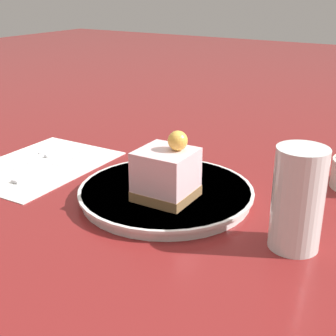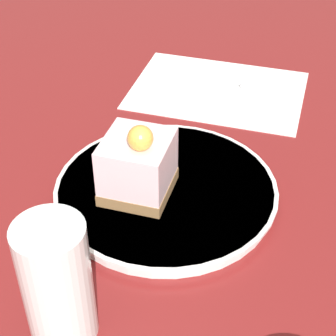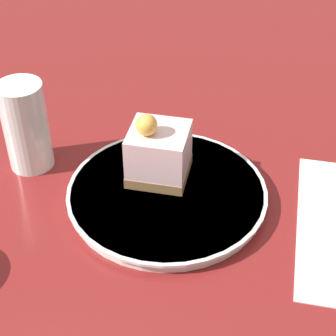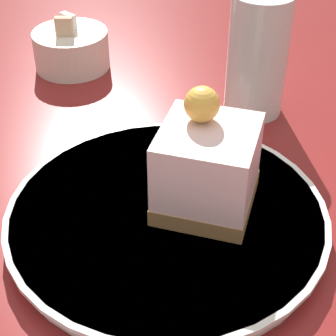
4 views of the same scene
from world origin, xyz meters
TOP-DOWN VIEW (x-y plane):
  - ground_plane at (0.00, 0.00)m, footprint 4.00×4.00m
  - plate at (-0.02, -0.03)m, footprint 0.26×0.26m
  - cake_slice at (0.00, -0.05)m, footprint 0.08×0.07m
  - napkin at (-0.28, -0.03)m, footprint 0.19×0.26m
  - fork at (-0.30, -0.01)m, footprint 0.02×0.16m
  - knife at (-0.25, -0.04)m, footprint 0.02×0.16m
  - drinking_glass at (0.18, -0.06)m, footprint 0.06×0.06m

SIDE VIEW (x-z plane):
  - ground_plane at x=0.00m, z-range 0.00..0.00m
  - napkin at x=-0.28m, z-range 0.00..0.00m
  - fork at x=-0.30m, z-range 0.00..0.01m
  - knife at x=-0.25m, z-range 0.00..0.01m
  - plate at x=-0.02m, z-range 0.00..0.02m
  - cake_slice at x=0.00m, z-range 0.01..0.10m
  - drinking_glass at x=0.18m, z-range 0.00..0.13m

